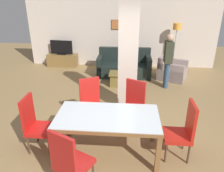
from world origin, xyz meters
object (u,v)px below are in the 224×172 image
tv_stand (63,60)px  floor_lamp (177,31)px  tv_screen (61,48)px  standing_person (168,58)px  dining_chair_far_right (133,104)px  bottle (122,68)px  armchair (171,71)px  dining_chair_head_left (35,123)px  dining_chair_far_left (91,102)px  sofa (124,67)px  dining_chair_head_right (183,130)px  dining_chair_near_left (70,161)px  coffee_table (121,79)px  dining_table (108,123)px

tv_stand → floor_lamp: size_ratio=0.68×
tv_screen → standing_person: bearing=161.7°
dining_chair_far_right → bottle: size_ratio=3.53×
tv_stand → floor_lamp: (4.28, -0.14, 1.20)m
armchair → floor_lamp: size_ratio=0.65×
dining_chair_head_left → floor_lamp: 5.89m
dining_chair_far_left → bottle: dining_chair_far_left is taller
dining_chair_far_right → standing_person: standing_person is taller
bottle → tv_stand: (-2.41, 1.68, -0.29)m
sofa → tv_screen: 2.63m
tv_screen → floor_lamp: floor_lamp is taller
dining_chair_head_right → bottle: size_ratio=3.53×
dining_chair_near_left → sofa: (0.61, 5.02, -0.24)m
armchair → coffee_table: size_ratio=1.58×
dining_chair_near_left → sofa: bearing=109.4°
dining_chair_head_right → coffee_table: bearing=20.9°
armchair → coffee_table: (-1.69, -0.75, -0.06)m
dining_chair_near_left → coffee_table: (0.53, 4.05, -0.34)m
dining_chair_far_left → tv_screen: dining_chair_far_left is taller
dining_chair_far_left → standing_person: standing_person is taller
dining_chair_far_right → bottle: (-0.33, 2.41, -0.02)m
floor_lamp → standing_person: size_ratio=1.06×
standing_person → dining_chair_near_left: bearing=154.9°
tv_stand → armchair: bearing=-14.3°
dining_chair_far_left → sofa: dining_chair_far_left is taller
dining_chair_far_right → dining_chair_head_left: same height
tv_stand → tv_screen: size_ratio=1.33×
tv_screen → standing_person: (3.78, -1.79, 0.19)m
standing_person → tv_stand: bearing=64.9°
dining_chair_far_right → tv_screen: 4.93m
dining_chair_head_left → floor_lamp: size_ratio=0.61×
dining_chair_head_right → dining_chair_far_right: bearing=44.7°
dining_chair_head_left → coffee_table: (1.39, 3.16, -0.34)m
dining_table → dining_chair_far_left: bearing=116.1°
dining_chair_far_right → tv_stand: size_ratio=0.90×
armchair → floor_lamp: (0.21, 0.89, 1.16)m
dining_chair_head_right → dining_chair_head_left: 2.59m
dining_chair_head_right → sofa: dining_chair_head_right is taller
armchair → coffee_table: 1.85m
dining_chair_far_left → dining_chair_far_right: same height
dining_chair_far_left → floor_lamp: 4.68m
dining_chair_far_right → coffee_table: dining_chair_far_right is taller
tv_stand → standing_person: size_ratio=0.72×
sofa → floor_lamp: floor_lamp is taller
tv_stand → standing_person: standing_person is taller
armchair → tv_screen: bearing=-81.5°
dining_chair_near_left → standing_person: size_ratio=0.64×
tv_screen → floor_lamp: (4.28, -0.14, 0.69)m
sofa → bottle: 0.89m
dining_chair_far_right → dining_chair_head_left: size_ratio=1.00×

